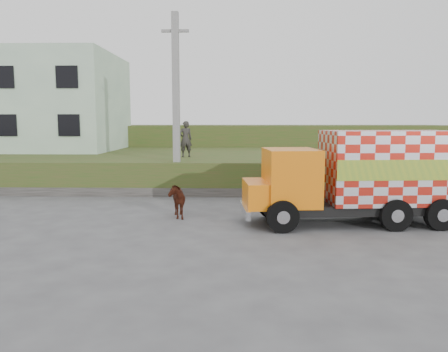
{
  "coord_description": "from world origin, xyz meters",
  "views": [
    {
      "loc": [
        1.63,
        -14.85,
        3.29
      ],
      "look_at": [
        1.21,
        1.12,
        1.3
      ],
      "focal_mm": 35.0,
      "sensor_mm": 36.0,
      "label": 1
    }
  ],
  "objects_px": {
    "cow": "(175,200)",
    "pedestrian": "(186,139)",
    "utility_pole": "(176,104)",
    "cargo_truck": "(361,176)"
  },
  "relations": [
    {
      "from": "utility_pole",
      "to": "cow",
      "type": "xyz_separation_m",
      "value": [
        0.56,
        -4.64,
        -3.46
      ]
    },
    {
      "from": "utility_pole",
      "to": "pedestrian",
      "type": "distance_m",
      "value": 3.19
    },
    {
      "from": "utility_pole",
      "to": "pedestrian",
      "type": "relative_size",
      "value": 4.37
    },
    {
      "from": "utility_pole",
      "to": "cargo_truck",
      "type": "bearing_deg",
      "value": -39.14
    },
    {
      "from": "cargo_truck",
      "to": "pedestrian",
      "type": "bearing_deg",
      "value": 124.07
    },
    {
      "from": "cow",
      "to": "pedestrian",
      "type": "xyz_separation_m",
      "value": [
        -0.47,
        7.36,
        1.8
      ]
    },
    {
      "from": "utility_pole",
      "to": "pedestrian",
      "type": "height_order",
      "value": "utility_pole"
    },
    {
      "from": "utility_pole",
      "to": "cargo_truck",
      "type": "distance_m",
      "value": 8.96
    },
    {
      "from": "cargo_truck",
      "to": "pedestrian",
      "type": "relative_size",
      "value": 3.77
    },
    {
      "from": "utility_pole",
      "to": "cargo_truck",
      "type": "xyz_separation_m",
      "value": [
        6.67,
        -5.43,
        -2.52
      ]
    }
  ]
}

